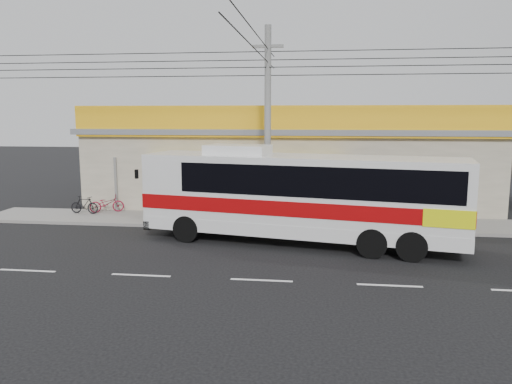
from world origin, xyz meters
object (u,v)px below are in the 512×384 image
motorbike_red (107,204)px  utility_pole (268,62)px  motorbike_dark (84,205)px  coach_bus (305,192)px

motorbike_red → utility_pole: 11.33m
motorbike_red → utility_pole: bearing=-127.7°
motorbike_dark → coach_bus: bearing=-105.1°
motorbike_dark → utility_pole: bearing=-94.2°
coach_bus → utility_pole: 6.27m
motorbike_dark → motorbike_red: bearing=-57.7°
coach_bus → motorbike_dark: coach_bus is taller
coach_bus → motorbike_dark: bearing=171.1°
utility_pole → coach_bus: bearing=-55.6°
motorbike_red → motorbike_dark: 1.12m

